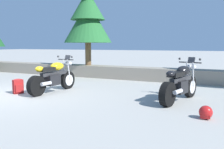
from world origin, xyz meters
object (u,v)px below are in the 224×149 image
(motorcycle_black_centre, at_px, (180,84))
(rider_helmet, at_px, (206,112))
(pine_tree_mid_left, at_px, (88,16))
(rider_backpack, at_px, (18,86))
(motorcycle_yellow_near_left, at_px, (54,77))

(motorcycle_black_centre, height_order, rider_helmet, motorcycle_black_centre)
(motorcycle_black_centre, xyz_separation_m, pine_tree_mid_left, (-4.94, 3.50, 2.41))
(motorcycle_black_centre, relative_size, rider_backpack, 4.33)
(rider_backpack, height_order, rider_helmet, rider_backpack)
(motorcycle_black_centre, height_order, rider_backpack, motorcycle_black_centre)
(rider_backpack, bearing_deg, motorcycle_yellow_near_left, 38.10)
(motorcycle_yellow_near_left, xyz_separation_m, rider_helmet, (4.72, -1.02, -0.35))
(motorcycle_yellow_near_left, height_order, pine_tree_mid_left, pine_tree_mid_left)
(motorcycle_black_centre, bearing_deg, rider_helmet, -61.97)
(motorcycle_black_centre, bearing_deg, pine_tree_mid_left, 144.70)
(rider_backpack, distance_m, pine_tree_mid_left, 5.29)
(motorcycle_yellow_near_left, bearing_deg, motorcycle_black_centre, 5.67)
(motorcycle_black_centre, height_order, pine_tree_mid_left, pine_tree_mid_left)
(pine_tree_mid_left, bearing_deg, motorcycle_black_centre, -35.30)
(rider_helmet, xyz_separation_m, pine_tree_mid_left, (-5.70, 4.92, 2.76))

